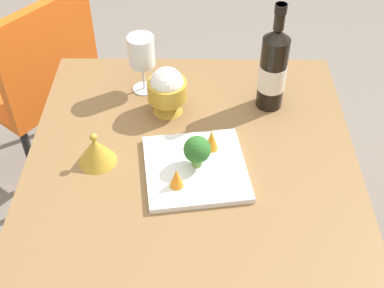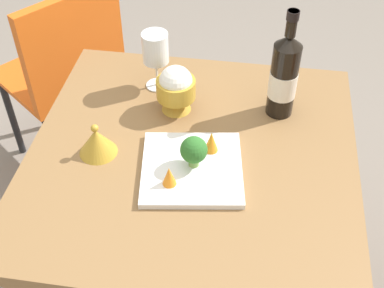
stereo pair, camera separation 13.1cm
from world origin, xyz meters
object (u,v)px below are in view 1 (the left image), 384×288
(wine_bottle, at_px, (273,69))
(rice_bowl_lid, at_px, (96,150))
(chair_near_window, at_px, (41,78))
(broccoli_floret, at_px, (197,150))
(carrot_garnish_right, at_px, (176,178))
(serving_plate, at_px, (196,168))
(carrot_garnish_left, at_px, (212,140))
(rice_bowl, at_px, (167,90))
(wine_glass, at_px, (141,53))

(wine_bottle, xyz_separation_m, rice_bowl_lid, (0.24, -0.46, -0.09))
(chair_near_window, xyz_separation_m, broccoli_floret, (0.64, 0.58, 0.26))
(wine_bottle, relative_size, carrot_garnish_right, 5.92)
(serving_plate, distance_m, broccoli_floret, 0.06)
(wine_bottle, xyz_separation_m, carrot_garnish_left, (0.20, -0.17, -0.08))
(rice_bowl, xyz_separation_m, broccoli_floret, (0.23, 0.08, -0.01))
(rice_bowl, relative_size, broccoli_floret, 1.65)
(wine_glass, height_order, serving_plate, wine_glass)
(carrot_garnish_right, bearing_deg, wine_bottle, 142.59)
(chair_near_window, distance_m, carrot_garnish_left, 0.88)
(wine_glass, xyz_separation_m, carrot_garnish_right, (0.40, 0.11, -0.09))
(wine_bottle, relative_size, rice_bowl, 2.24)
(wine_glass, height_order, carrot_garnish_right, wine_glass)
(chair_near_window, height_order, rice_bowl, rice_bowl)
(rice_bowl_lid, distance_m, carrot_garnish_right, 0.23)
(chair_near_window, distance_m, wine_glass, 0.61)
(broccoli_floret, xyz_separation_m, carrot_garnish_left, (-0.06, 0.04, -0.02))
(chair_near_window, relative_size, serving_plate, 3.00)
(chair_near_window, relative_size, carrot_garnish_left, 14.25)
(rice_bowl_lid, distance_m, broccoli_floret, 0.26)
(chair_near_window, distance_m, rice_bowl, 0.70)
(rice_bowl_lid, bearing_deg, carrot_garnish_left, 96.76)
(rice_bowl_lid, height_order, serving_plate, rice_bowl_lid)
(rice_bowl, bearing_deg, carrot_garnish_left, 35.44)
(wine_bottle, distance_m, serving_plate, 0.36)
(wine_bottle, bearing_deg, rice_bowl_lid, -62.80)
(rice_bowl, bearing_deg, serving_plate, 18.97)
(rice_bowl, bearing_deg, carrot_garnish_right, 6.77)
(wine_glass, bearing_deg, carrot_garnish_right, 15.54)
(broccoli_floret, xyz_separation_m, carrot_garnish_right, (0.07, -0.05, -0.02))
(wine_glass, relative_size, rice_bowl_lid, 1.79)
(carrot_garnish_right, bearing_deg, chair_near_window, -143.24)
(chair_near_window, relative_size, wine_bottle, 2.68)
(rice_bowl, bearing_deg, wine_glass, -142.84)
(rice_bowl_lid, bearing_deg, serving_plate, 83.09)
(wine_bottle, xyz_separation_m, carrot_garnish_right, (0.33, -0.25, -0.08))
(chair_near_window, bearing_deg, rice_bowl, -92.05)
(rice_bowl_lid, bearing_deg, broccoli_floret, 84.65)
(rice_bowl, distance_m, carrot_garnish_left, 0.21)
(serving_plate, height_order, carrot_garnish_right, carrot_garnish_right)
(wine_bottle, distance_m, carrot_garnish_right, 0.43)
(wine_bottle, bearing_deg, broccoli_floret, -38.25)
(rice_bowl_lid, xyz_separation_m, broccoli_floret, (0.02, 0.25, 0.03))
(carrot_garnish_left, distance_m, carrot_garnish_right, 0.16)
(broccoli_floret, bearing_deg, carrot_garnish_right, -34.16)
(carrot_garnish_right, bearing_deg, rice_bowl_lid, -114.82)
(rice_bowl, xyz_separation_m, rice_bowl_lid, (0.20, -0.17, -0.04))
(wine_glass, xyz_separation_m, rice_bowl, (0.10, 0.08, -0.05))
(rice_bowl, distance_m, carrot_garnish_right, 0.30)
(rice_bowl, xyz_separation_m, carrot_garnish_left, (0.17, 0.12, -0.03))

